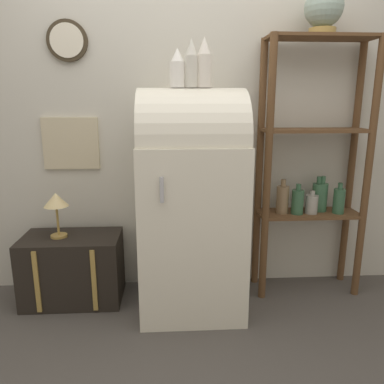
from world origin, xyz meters
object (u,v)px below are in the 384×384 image
refrigerator (191,198)px  desk_lamp (56,203)px  vase_left (177,69)px  vase_right (204,64)px  vase_center (192,65)px  suitcase_trunk (73,268)px  globe (324,9)px

refrigerator → desk_lamp: bearing=173.8°
vase_left → vase_right: (0.16, 0.00, 0.03)m
vase_center → vase_right: vase_right is taller
suitcase_trunk → vase_center: 1.58m
globe → vase_left: (-0.93, -0.15, -0.38)m
suitcase_trunk → desk_lamp: size_ratio=2.16×
vase_right → desk_lamp: bearing=173.9°
vase_right → refrigerator: bearing=174.7°
globe → vase_center: globe is taller
vase_left → desk_lamp: vase_left is taller
suitcase_trunk → vase_left: (0.74, -0.11, 1.32)m
suitcase_trunk → vase_right: (0.90, -0.11, 1.35)m
refrigerator → globe: size_ratio=5.14×
globe → vase_center: (-0.84, -0.16, -0.35)m
refrigerator → suitcase_trunk: bearing=173.1°
vase_left → vase_center: 0.09m
vase_right → suitcase_trunk: bearing=173.2°
vase_center → globe: bearing=10.7°
globe → vase_right: 0.85m
globe → vase_left: 1.01m
vase_center → vase_right: size_ratio=0.96×
vase_center → suitcase_trunk: bearing=172.2°
refrigerator → desk_lamp: size_ratio=4.72×
refrigerator → vase_center: bearing=-84.4°
suitcase_trunk → vase_left: bearing=-8.4°
globe → vase_left: bearing=-170.6°
refrigerator → suitcase_trunk: refrigerator is taller
refrigerator → globe: bearing=9.7°
vase_left → vase_center: (0.08, -0.00, 0.03)m
refrigerator → vase_right: size_ratio=4.94×
suitcase_trunk → vase_right: 1.63m
suitcase_trunk → vase_center: size_ratio=2.35×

